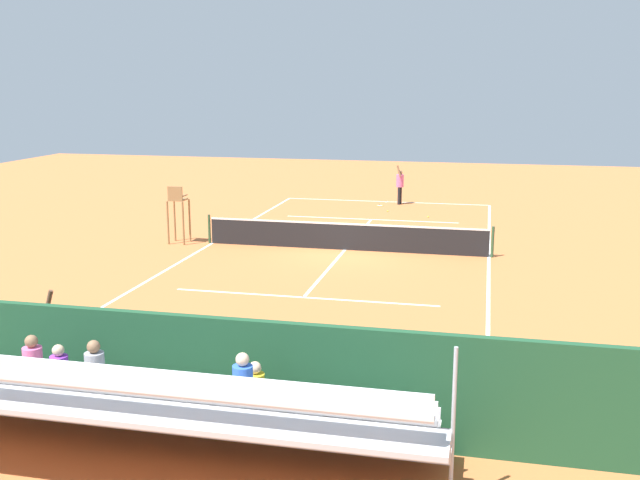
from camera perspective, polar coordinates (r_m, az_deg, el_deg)
ground_plane at (r=26.22m, az=1.94°, el=-0.77°), size 60.00×60.00×0.00m
court_line_markings at (r=26.25m, az=1.95°, el=-0.74°), size 10.10×22.20×0.01m
tennis_net at (r=26.11m, az=1.94°, el=0.31°), size 10.30×0.10×1.07m
backdrop_wall at (r=13.03m, az=-9.93°, el=-9.94°), size 18.00×0.16×2.00m
bleacher_stand at (r=11.98m, az=-12.56°, el=-12.61°), size 9.06×2.40×2.35m
umpire_chair at (r=27.53m, az=-10.94°, el=2.43°), size 0.67×0.67×2.14m
courtside_bench at (r=13.15m, az=2.20°, el=-11.65°), size 1.80×0.40×0.93m
equipment_bag at (r=13.51m, az=-4.13°, el=-12.76°), size 0.90×0.36×0.36m
tennis_player at (r=36.06m, az=6.20°, el=4.37°), size 0.42×0.55×1.93m
tennis_racket at (r=35.61m, az=4.65°, el=2.67°), size 0.36×0.59×0.03m
tennis_ball_near at (r=34.00m, az=5.25°, el=2.24°), size 0.07×0.07×0.07m
tennis_ball_far at (r=32.79m, az=8.36°, el=1.79°), size 0.07×0.07×0.07m
line_judge at (r=15.29m, az=-20.48°, el=-7.12°), size 0.39×0.54×1.93m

